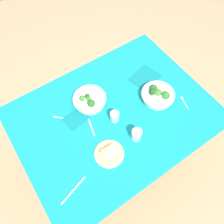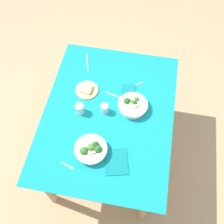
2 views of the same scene
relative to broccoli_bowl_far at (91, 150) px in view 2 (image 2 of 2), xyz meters
The scene contains 13 objects.
ground_plane 0.87m from the broccoli_bowl_far, 10.13° to the right, with size 6.00×6.00×0.00m, color tan.
dining_table 0.39m from the broccoli_bowl_far, 10.13° to the right, with size 1.43×1.08×0.75m.
broccoli_bowl_far is the anchor object (origin of this frame).
broccoli_bowl_near 0.51m from the broccoli_bowl_far, 29.06° to the right, with size 0.25×0.25×0.10m.
bread_side_plate 0.58m from the broccoli_bowl_far, 16.58° to the left, with size 0.20×0.20×0.03m.
water_glass_center 0.37m from the broccoli_bowl_far, 27.10° to the left, with size 0.07×0.07×0.09m, color silver.
water_glass_side 0.38m from the broccoli_bowl_far, ahead, with size 0.06×0.06×0.09m, color silver.
fork_by_far_bowl 0.21m from the broccoli_bowl_far, 134.61° to the left, with size 0.04×0.11×0.00m.
fork_by_near_bowl 0.75m from the broccoli_bowl_far, 20.92° to the right, with size 0.08×0.08×0.00m.
table_knife_left 0.55m from the broccoli_bowl_far, ahead, with size 0.18×0.01×0.00m, color #B7B7BC.
table_knife_right 0.90m from the broccoli_bowl_far, 15.14° to the left, with size 0.22×0.01×0.00m, color #B7B7BC.
napkin_folded_upper 0.21m from the broccoli_bowl_far, 103.31° to the right, with size 0.21×0.17×0.01m, color #0F777D.
napkin_folded_lower 0.63m from the broccoli_bowl_far, 17.88° to the right, with size 0.16×0.12×0.01m, color #0F777D.
Camera 2 is at (-1.15, -0.24, 2.74)m, focal length 44.46 mm.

